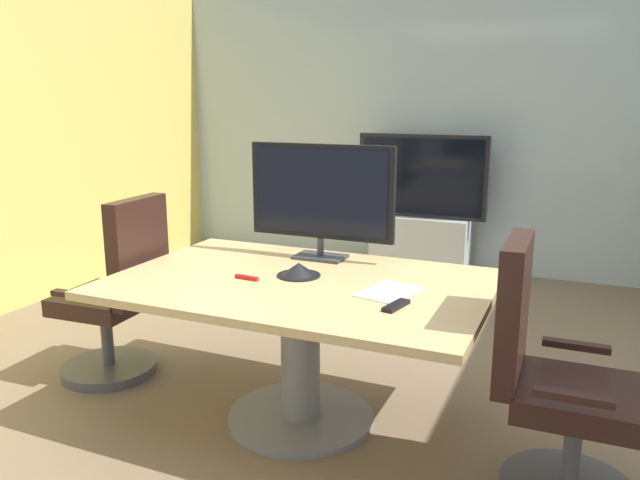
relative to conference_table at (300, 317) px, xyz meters
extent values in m
plane|color=#7A664C|center=(0.02, 0.02, -0.56)|extent=(7.56, 7.56, 0.00)
cube|color=#9EB2B7|center=(0.02, 3.30, 0.82)|extent=(5.73, 0.10, 2.76)
cube|color=tan|center=(0.00, 0.00, 0.17)|extent=(1.84, 1.22, 0.04)
cylinder|color=slate|center=(0.00, 0.00, -0.21)|extent=(0.20, 0.20, 0.72)
cylinder|color=slate|center=(0.00, 0.00, -0.55)|extent=(0.76, 0.76, 0.03)
cylinder|color=#4C4C51|center=(-1.30, 0.04, -0.53)|extent=(0.56, 0.56, 0.06)
cylinder|color=#4C4C51|center=(-1.30, 0.04, -0.32)|extent=(0.07, 0.07, 0.36)
cube|color=black|center=(-1.30, 0.04, -0.10)|extent=(0.50, 0.50, 0.10)
cube|color=black|center=(-1.04, 0.05, 0.23)|extent=(0.11, 0.46, 0.60)
cube|color=black|center=(-1.30, 0.30, 0.02)|extent=(0.28, 0.06, 0.03)
cube|color=black|center=(-1.27, -0.22, 0.02)|extent=(0.28, 0.06, 0.03)
cylinder|color=#4C4C51|center=(1.30, -0.15, -0.32)|extent=(0.07, 0.07, 0.36)
cube|color=black|center=(1.30, -0.15, -0.10)|extent=(0.48, 0.48, 0.10)
cube|color=black|center=(1.03, -0.15, 0.23)|extent=(0.09, 0.46, 0.60)
cube|color=black|center=(1.29, -0.41, 0.02)|extent=(0.28, 0.05, 0.03)
cube|color=black|center=(1.28, 0.11, 0.02)|extent=(0.28, 0.05, 0.03)
cube|color=#333338|center=(-0.08, 0.43, 0.20)|extent=(0.28, 0.18, 0.02)
cylinder|color=#333338|center=(-0.08, 0.43, 0.26)|extent=(0.04, 0.04, 0.10)
cube|color=black|center=(-0.08, 0.44, 0.57)|extent=(0.84, 0.04, 0.52)
cube|color=black|center=(-0.08, 0.42, 0.57)|extent=(0.77, 0.01, 0.47)
cube|color=#B7BABC|center=(-0.14, 2.95, -0.29)|extent=(0.90, 0.36, 0.55)
cube|color=black|center=(-0.14, 2.93, 0.37)|extent=(1.20, 0.06, 0.76)
cube|color=black|center=(-0.14, 2.89, 0.37)|extent=(1.12, 0.01, 0.69)
cone|color=black|center=(-0.03, 0.06, 0.23)|extent=(0.19, 0.19, 0.07)
cylinder|color=black|center=(-0.03, 0.06, 0.20)|extent=(0.22, 0.22, 0.01)
cube|color=black|center=(0.56, -0.21, 0.20)|extent=(0.08, 0.18, 0.02)
cube|color=red|center=(-0.24, -0.10, 0.20)|extent=(0.13, 0.03, 0.02)
cube|color=white|center=(0.46, -0.02, 0.20)|extent=(0.27, 0.34, 0.01)
camera|label=1|loc=(1.27, -2.67, 1.08)|focal=34.99mm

